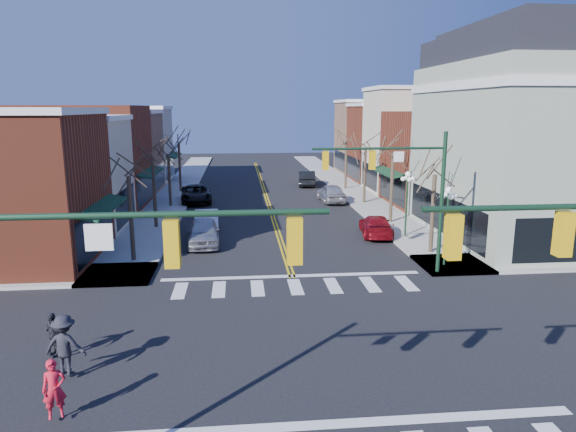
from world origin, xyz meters
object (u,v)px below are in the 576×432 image
object	(u,v)px
pedestrian_red_a	(54,389)
pedestrian_dark_b	(65,345)
car_right_far	(307,178)
victorian_corner	(540,134)
car_right_mid	(331,193)
car_right_near	(376,226)
lamppost_midblock	(407,193)
car_left_mid	(207,222)
car_left_near	(204,232)
car_left_far	(196,194)
pedestrian_dark_a	(53,334)
lamppost_corner	(447,213)

from	to	relation	value
pedestrian_red_a	pedestrian_dark_b	xyz separation A→B (m)	(-0.45, 2.34, 0.14)
pedestrian_dark_b	car_right_far	bearing A→B (deg)	-99.88
victorian_corner	car_right_mid	distance (m)	18.35
pedestrian_red_a	car_right_near	bearing A→B (deg)	34.18
lamppost_midblock	car_left_mid	distance (m)	13.43
victorian_corner	lamppost_midblock	bearing A→B (deg)	176.55
victorian_corner	car_right_mid	size ratio (longest dim) A/B	2.93
lamppost_midblock	car_left_near	bearing A→B (deg)	-177.28
victorian_corner	car_left_near	bearing A→B (deg)	-179.69
car_left_near	car_left_far	xyz separation A→B (m)	(-1.60, 14.71, -0.03)
victorian_corner	pedestrian_dark_a	bearing A→B (deg)	-149.99
lamppost_corner	car_right_mid	bearing A→B (deg)	97.38
lamppost_midblock	car_left_far	distance (m)	20.41
lamppost_midblock	pedestrian_dark_a	size ratio (longest dim) A/B	2.84
car_right_far	car_left_near	bearing A→B (deg)	74.89
victorian_corner	car_right_far	xyz separation A→B (m)	(-11.70, 23.70, -5.84)
lamppost_corner	pedestrian_red_a	xyz separation A→B (m)	(-15.78, -12.28, -1.99)
lamppost_corner	pedestrian_red_a	distance (m)	20.09
car_left_mid	pedestrian_red_a	size ratio (longest dim) A/B	2.72
lamppost_corner	pedestrian_red_a	world-z (taller)	lamppost_corner
car_right_far	victorian_corner	bearing A→B (deg)	123.13
pedestrian_red_a	pedestrian_dark_a	size ratio (longest dim) A/B	1.09
victorian_corner	pedestrian_dark_b	xyz separation A→B (m)	(-24.53, -15.94, -5.54)
lamppost_midblock	car_left_near	world-z (taller)	lamppost_midblock
lamppost_corner	lamppost_midblock	world-z (taller)	same
lamppost_midblock	pedestrian_dark_b	world-z (taller)	lamppost_midblock
car_right_near	car_right_far	xyz separation A→B (m)	(-1.60, 22.59, 0.14)
car_right_near	pedestrian_red_a	world-z (taller)	pedestrian_red_a
lamppost_midblock	pedestrian_dark_a	distance (m)	22.88
lamppost_midblock	pedestrian_dark_a	bearing A→B (deg)	-138.39
victorian_corner	pedestrian_dark_b	bearing A→B (deg)	-146.98
car_left_near	lamppost_corner	bearing A→B (deg)	-27.55
car_left_far	car_right_near	size ratio (longest dim) A/B	1.20
car_left_mid	lamppost_corner	bearing A→B (deg)	-37.56
lamppost_midblock	pedestrian_dark_b	distance (m)	23.18
victorian_corner	car_right_near	world-z (taller)	victorian_corner
lamppost_corner	car_right_mid	distance (m)	19.89
lamppost_midblock	pedestrian_dark_a	world-z (taller)	lamppost_midblock
victorian_corner	car_left_far	size ratio (longest dim) A/B	2.54
victorian_corner	car_left_near	world-z (taller)	victorian_corner
victorian_corner	car_right_mid	bearing A→B (deg)	128.54
car_left_near	pedestrian_dark_a	size ratio (longest dim) A/B	3.11
lamppost_midblock	car_left_mid	world-z (taller)	lamppost_midblock
car_left_far	pedestrian_red_a	xyz separation A→B (m)	(-1.18, -32.87, 0.20)
car_right_near	pedestrian_red_a	distance (m)	23.90
car_left_mid	pedestrian_dark_a	distance (m)	18.12
car_right_near	lamppost_midblock	bearing A→B (deg)	168.90
car_right_mid	pedestrian_dark_a	xyz separation A→B (m)	(-14.50, -28.24, 0.08)
victorian_corner	car_left_near	distance (m)	22.09
pedestrian_dark_a	car_right_near	bearing A→B (deg)	94.08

